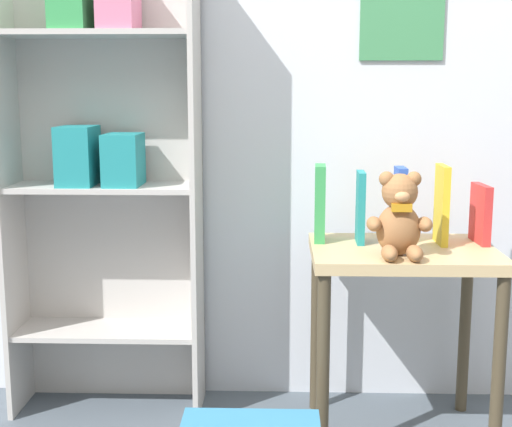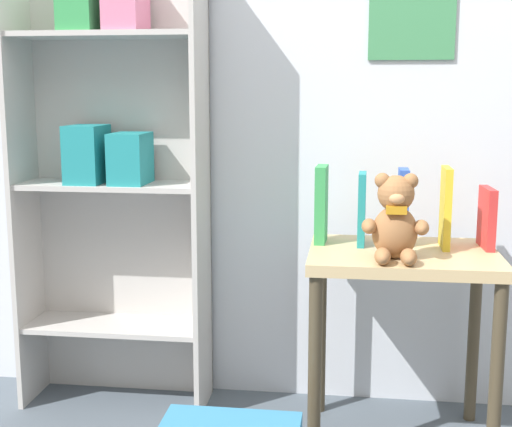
# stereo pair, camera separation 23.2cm
# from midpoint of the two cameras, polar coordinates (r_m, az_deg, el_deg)

# --- Properties ---
(wall_back) EXTENTS (4.80, 0.07, 2.50)m
(wall_back) POSITION_cam_midpoint_polar(r_m,az_deg,el_deg) (2.59, 9.27, 12.22)
(wall_back) COLOR silver
(wall_back) RESTS_ON ground_plane
(bookshelf_side) EXTENTS (0.67, 0.25, 1.61)m
(bookshelf_side) POSITION_cam_midpoint_polar(r_m,az_deg,el_deg) (2.56, -8.85, 4.64)
(bookshelf_side) COLOR #BCB7B2
(bookshelf_side) RESTS_ON ground_plane
(display_table) EXTENTS (0.59, 0.45, 0.64)m
(display_table) POSITION_cam_midpoint_polar(r_m,az_deg,el_deg) (2.33, 14.45, -5.59)
(display_table) COLOR tan
(display_table) RESTS_ON ground_plane
(teddy_bear) EXTENTS (0.20, 0.18, 0.26)m
(teddy_bear) POSITION_cam_midpoint_polar(r_m,az_deg,el_deg) (2.16, 14.13, -0.58)
(teddy_bear) COLOR #99663D
(teddy_bear) RESTS_ON display_table
(book_standing_green) EXTENTS (0.04, 0.12, 0.25)m
(book_standing_green) POSITION_cam_midpoint_polar(r_m,az_deg,el_deg) (2.35, 8.07, 0.72)
(book_standing_green) COLOR #33934C
(book_standing_green) RESTS_ON display_table
(book_standing_teal) EXTENTS (0.03, 0.12, 0.24)m
(book_standing_teal) POSITION_cam_midpoint_polar(r_m,az_deg,el_deg) (2.33, 11.29, 0.33)
(book_standing_teal) COLOR teal
(book_standing_teal) RESTS_ON display_table
(book_standing_blue) EXTENTS (0.03, 0.10, 0.25)m
(book_standing_blue) POSITION_cam_midpoint_polar(r_m,az_deg,el_deg) (2.36, 14.44, 0.48)
(book_standing_blue) COLOR #2D51B7
(book_standing_blue) RESTS_ON display_table
(book_standing_yellow) EXTENTS (0.02, 0.14, 0.26)m
(book_standing_yellow) POSITION_cam_midpoint_polar(r_m,az_deg,el_deg) (2.36, 17.68, 0.42)
(book_standing_yellow) COLOR gold
(book_standing_yellow) RESTS_ON display_table
(book_standing_red) EXTENTS (0.03, 0.15, 0.19)m
(book_standing_red) POSITION_cam_midpoint_polar(r_m,az_deg,el_deg) (2.41, 20.65, -0.35)
(book_standing_red) COLOR red
(book_standing_red) RESTS_ON display_table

